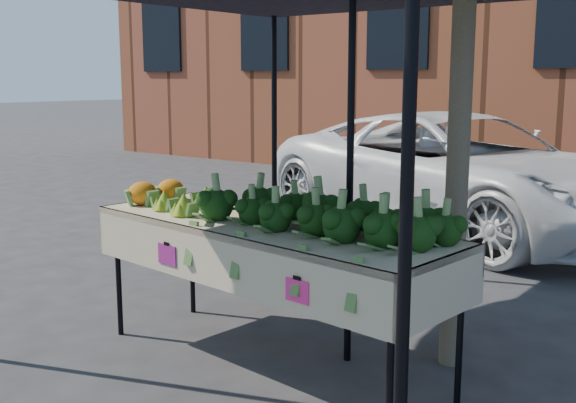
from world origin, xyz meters
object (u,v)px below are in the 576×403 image
object	(u,v)px
canopy	(311,138)
street_tree	(463,43)
table	(268,295)

from	to	relation	value
canopy	street_tree	distance (m)	1.09
table	street_tree	distance (m)	1.87
street_tree	canopy	bearing A→B (deg)	-163.09
canopy	table	bearing A→B (deg)	-88.39
table	street_tree	size ratio (longest dim) A/B	0.63
table	canopy	size ratio (longest dim) A/B	0.78
table	street_tree	xyz separation A→B (m)	(0.87, 0.72, 1.49)
canopy	street_tree	world-z (taller)	street_tree
table	canopy	distance (m)	1.03
table	canopy	xyz separation A→B (m)	(-0.01, 0.45, 0.92)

